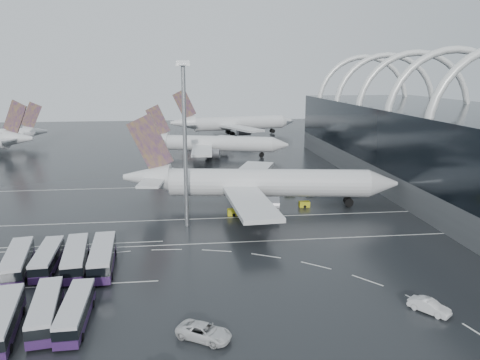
{
  "coord_description": "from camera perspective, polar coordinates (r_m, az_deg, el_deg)",
  "views": [
    {
      "loc": [
        -5.72,
        -78.21,
        28.93
      ],
      "look_at": [
        5.43,
        15.52,
        7.0
      ],
      "focal_mm": 35.0,
      "sensor_mm": 36.0,
      "label": 1
    }
  ],
  "objects": [
    {
      "name": "bus_row_far_c",
      "position": [
        59.9,
        -19.42,
        -14.84
      ],
      "size": [
        3.14,
        12.08,
        2.96
      ],
      "rotation": [
        0.0,
        0.0,
        1.6
      ],
      "color": "#311544",
      "rests_on": "ground"
    },
    {
      "name": "lane_marking_far",
      "position": [
        121.83,
        -3.9,
        -0.69
      ],
      "size": [
        120.0,
        0.25,
        0.01
      ],
      "primitive_type": "cube",
      "color": "silver",
      "rests_on": "ground"
    },
    {
      "name": "lane_marking_mid",
      "position": [
        94.91,
        -3.02,
        -4.68
      ],
      "size": [
        120.0,
        0.25,
        0.01
      ],
      "primitive_type": "cube",
      "color": "silver",
      "rests_on": "ground"
    },
    {
      "name": "bus_row_near_b",
      "position": [
        76.54,
        -22.42,
        -8.83
      ],
      "size": [
        3.54,
        12.48,
        3.04
      ],
      "rotation": [
        0.0,
        0.0,
        1.63
      ],
      "color": "#311544",
      "rests_on": "ground"
    },
    {
      "name": "bus_bay_line_north",
      "position": [
        85.37,
        -18.88,
        -7.46
      ],
      "size": [
        28.0,
        0.25,
        0.01
      ],
      "primitive_type": "cube",
      "color": "silver",
      "rests_on": "ground"
    },
    {
      "name": "bus_row_near_d",
      "position": [
        73.99,
        -16.41,
        -8.92
      ],
      "size": [
        4.24,
        14.12,
        3.43
      ],
      "rotation": [
        0.0,
        0.0,
        1.65
      ],
      "color": "#311544",
      "rests_on": "ground"
    },
    {
      "name": "van_curve_a",
      "position": [
        54.46,
        -4.39,
        -17.98
      ],
      "size": [
        6.84,
        5.68,
        1.74
      ],
      "primitive_type": "imported",
      "rotation": [
        0.0,
        0.0,
        1.03
      ],
      "color": "silver",
      "rests_on": "ground"
    },
    {
      "name": "bus_row_far_b",
      "position": [
        61.28,
        -22.6,
        -14.41
      ],
      "size": [
        4.51,
        12.64,
        3.04
      ],
      "rotation": [
        0.0,
        0.0,
        1.71
      ],
      "color": "#311544",
      "rests_on": "ground"
    },
    {
      "name": "bus_bay_line_south",
      "position": [
        71.0,
        -21.54,
        -11.94
      ],
      "size": [
        28.0,
        0.25,
        0.01
      ],
      "primitive_type": "cube",
      "color": "silver",
      "rests_on": "ground"
    },
    {
      "name": "lane_marking_near",
      "position": [
        81.72,
        -2.35,
        -7.66
      ],
      "size": [
        120.0,
        0.25,
        0.01
      ],
      "primitive_type": "cube",
      "color": "silver",
      "rests_on": "ground"
    },
    {
      "name": "bus_row_far_a",
      "position": [
        60.87,
        -26.97,
        -14.99
      ],
      "size": [
        4.86,
        13.12,
        3.16
      ],
      "rotation": [
        0.0,
        0.0,
        1.73
      ],
      "color": "#311544",
      "rests_on": "ground"
    },
    {
      "name": "van_curve_c",
      "position": [
        63.82,
        22.08,
        -14.07
      ],
      "size": [
        4.45,
        5.07,
        1.66
      ],
      "primitive_type": "imported",
      "rotation": [
        0.0,
        0.0,
        0.65
      ],
      "color": "silver",
      "rests_on": "ground"
    },
    {
      "name": "ground",
      "position": [
        83.59,
        -2.46,
        -7.18
      ],
      "size": [
        420.0,
        420.0,
        0.0
      ],
      "primitive_type": "plane",
      "color": "black",
      "rests_on": "ground"
    },
    {
      "name": "airliner_gate_c",
      "position": [
        218.24,
        -0.93,
        6.88
      ],
      "size": [
        60.1,
        54.54,
        21.53
      ],
      "rotation": [
        0.0,
        0.0,
        0.22
      ],
      "color": "silver",
      "rests_on": "ground"
    },
    {
      "name": "airliner_main",
      "position": [
        102.2,
        1.83,
        -0.42
      ],
      "size": [
        59.94,
        52.06,
        20.31
      ],
      "rotation": [
        0.0,
        0.0,
        -0.15
      ],
      "color": "silver",
      "rests_on": "ground"
    },
    {
      "name": "bus_row_near_a",
      "position": [
        76.67,
        -25.49,
        -8.97
      ],
      "size": [
        5.25,
        13.72,
        3.3
      ],
      "rotation": [
        0.0,
        0.0,
        1.74
      ],
      "color": "#311544",
      "rests_on": "ground"
    },
    {
      "name": "gse_cart_belly_e",
      "position": [
        115.38,
        6.08,
        -1.17
      ],
      "size": [
        2.5,
        1.48,
        1.36
      ],
      "primitive_type": "cube",
      "color": "gold",
      "rests_on": "ground"
    },
    {
      "name": "bus_row_near_c",
      "position": [
        75.01,
        -19.4,
        -8.9
      ],
      "size": [
        4.73,
        13.68,
        3.3
      ],
      "rotation": [
        0.0,
        0.0,
        1.7
      ],
      "color": "#311544",
      "rests_on": "ground"
    },
    {
      "name": "gse_cart_belly_c",
      "position": [
        96.53,
        -0.8,
        -3.95
      ],
      "size": [
        2.45,
        1.45,
        1.34
      ],
      "primitive_type": "cube",
      "color": "gold",
      "rests_on": "ground"
    },
    {
      "name": "gse_cart_belly_b",
      "position": [
        114.86,
        8.63,
        -1.35
      ],
      "size": [
        2.19,
        1.3,
        1.2
      ],
      "primitive_type": "cube",
      "color": "slate",
      "rests_on": "ground"
    },
    {
      "name": "gse_cart_belly_a",
      "position": [
        103.4,
        7.84,
        -2.93
      ],
      "size": [
        2.3,
        1.36,
        1.26
      ],
      "primitive_type": "cube",
      "color": "gold",
      "rests_on": "ground"
    },
    {
      "name": "airliner_gate_b",
      "position": [
        163.23,
        -3.42,
        4.44
      ],
      "size": [
        50.7,
        44.94,
        17.83
      ],
      "rotation": [
        0.0,
        0.0,
        -0.27
      ],
      "color": "silver",
      "rests_on": "ground"
    },
    {
      "name": "floodlight_mast",
      "position": [
        86.67,
        -6.78,
        6.68
      ],
      "size": [
        2.36,
        2.36,
        30.85
      ],
      "color": "gray",
      "rests_on": "ground"
    }
  ]
}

